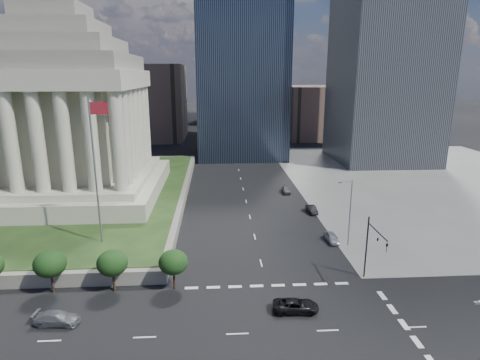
{
  "coord_description": "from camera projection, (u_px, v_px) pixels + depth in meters",
  "views": [
    {
      "loc": [
        -5.78,
        -29.03,
        24.69
      ],
      "look_at": [
        -3.19,
        14.18,
        13.18
      ],
      "focal_mm": 30.0,
      "sensor_mm": 36.0,
      "label": 1
    }
  ],
  "objects": [
    {
      "name": "ground",
      "position": [
        234.0,
        152.0,
        131.15
      ],
      "size": [
        500.0,
        500.0,
        0.0
      ],
      "primitive_type": "plane",
      "color": "black",
      "rests_on": "ground"
    },
    {
      "name": "sidewalk_ne",
      "position": [
        435.0,
        181.0,
        95.21
      ],
      "size": [
        68.0,
        90.0,
        0.03
      ],
      "primitive_type": "cube",
      "color": "slate",
      "rests_on": "ground"
    },
    {
      "name": "plaza_terrace",
      "position": [
        21.0,
        197.0,
        80.09
      ],
      "size": [
        66.0,
        70.0,
        1.8
      ],
      "primitive_type": "cube",
      "color": "slate",
      "rests_on": "ground"
    },
    {
      "name": "plaza_lawn",
      "position": [
        20.0,
        192.0,
        79.85
      ],
      "size": [
        64.0,
        68.0,
        0.1
      ],
      "primitive_type": "cube",
      "color": "#1D3415",
      "rests_on": "plaza_terrace"
    },
    {
      "name": "war_memorial",
      "position": [
        62.0,
        92.0,
        73.53
      ],
      "size": [
        34.0,
        34.0,
        39.0
      ],
      "primitive_type": null,
      "color": "#ACA790",
      "rests_on": "plaza_lawn"
    },
    {
      "name": "flagpole",
      "position": [
        96.0,
        164.0,
        53.21
      ],
      "size": [
        2.52,
        0.24,
        20.0
      ],
      "color": "slate",
      "rests_on": "plaza_lawn"
    },
    {
      "name": "midrise_glass",
      "position": [
        241.0,
        55.0,
        118.73
      ],
      "size": [
        26.0,
        26.0,
        60.0
      ],
      "primitive_type": "cube",
      "color": "black",
      "rests_on": "ground"
    },
    {
      "name": "building_filler_ne",
      "position": [
        311.0,
        112.0,
        159.37
      ],
      "size": [
        20.0,
        30.0,
        20.0
      ],
      "primitive_type": "cube",
      "color": "brown",
      "rests_on": "ground"
    },
    {
      "name": "building_filler_nw",
      "position": [
        153.0,
        102.0,
        154.77
      ],
      "size": [
        24.0,
        30.0,
        28.0
      ],
      "primitive_type": "cube",
      "color": "brown",
      "rests_on": "ground"
    },
    {
      "name": "traffic_signal_ne",
      "position": [
        373.0,
        244.0,
        47.26
      ],
      "size": [
        0.3,
        5.74,
        8.0
      ],
      "color": "black",
      "rests_on": "ground"
    },
    {
      "name": "street_lamp_north",
      "position": [
        349.0,
        209.0,
        58.11
      ],
      "size": [
        2.13,
        0.22,
        10.0
      ],
      "color": "slate",
      "rests_on": "ground"
    },
    {
      "name": "pickup_truck",
      "position": [
        296.0,
        306.0,
        42.83
      ],
      "size": [
        2.55,
        5.03,
        1.36
      ],
      "primitive_type": "imported",
      "rotation": [
        0.0,
        0.0,
        1.51
      ],
      "color": "black",
      "rests_on": "ground"
    },
    {
      "name": "suv_grey",
      "position": [
        57.0,
        318.0,
        40.66
      ],
      "size": [
        2.27,
        4.76,
        1.34
      ],
      "primitive_type": "imported",
      "rotation": [
        0.0,
        0.0,
        1.48
      ],
      "color": "slate",
      "rests_on": "ground"
    },
    {
      "name": "parked_sedan_near",
      "position": [
        332.0,
        238.0,
        60.61
      ],
      "size": [
        3.97,
        1.71,
        1.34
      ],
      "primitive_type": "imported",
      "rotation": [
        0.0,
        0.0,
        0.03
      ],
      "color": "#96989E",
      "rests_on": "ground"
    },
    {
      "name": "parked_sedan_mid",
      "position": [
        312.0,
        209.0,
        73.28
      ],
      "size": [
        4.03,
        1.58,
        1.31
      ],
      "primitive_type": "imported",
      "rotation": [
        0.0,
        0.0,
        0.05
      ],
      "color": "black",
      "rests_on": "ground"
    },
    {
      "name": "parked_sedan_far",
      "position": [
        286.0,
        189.0,
        85.65
      ],
      "size": [
        2.07,
        4.4,
        1.45
      ],
      "primitive_type": "imported",
      "rotation": [
        0.0,
        0.0,
        -0.08
      ],
      "color": "#54565B",
      "rests_on": "ground"
    }
  ]
}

